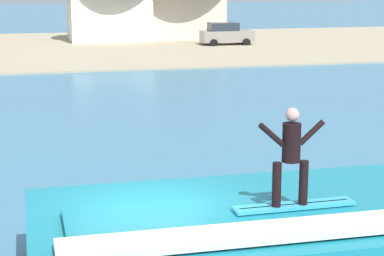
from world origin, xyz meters
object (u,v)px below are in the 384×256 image
(wave_crest, at_px, (256,242))
(car_far_shore, at_px, (226,34))
(surfboard, at_px, (294,206))
(surfer, at_px, (291,151))

(wave_crest, height_order, car_far_shore, car_far_shore)
(wave_crest, bearing_deg, car_far_shore, 74.19)
(surfboard, distance_m, car_far_shore, 43.64)
(wave_crest, relative_size, surfer, 4.71)
(wave_crest, relative_size, car_far_shore, 2.00)
(wave_crest, relative_size, surfboard, 3.69)
(car_far_shore, bearing_deg, surfer, -105.10)
(surfer, height_order, car_far_shore, surfer)
(surfer, bearing_deg, wave_crest, 125.66)
(wave_crest, bearing_deg, surfer, -54.34)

